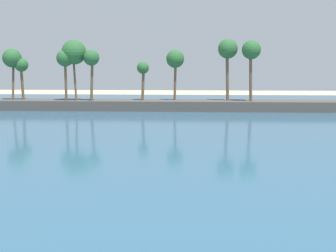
# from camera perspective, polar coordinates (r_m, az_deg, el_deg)

# --- Properties ---
(sea) EXTENTS (220.00, 100.40, 0.06)m
(sea) POSITION_cam_1_polar(r_m,az_deg,el_deg) (65.20, 2.71, 1.18)
(sea) COLOR #33607F
(sea) RESTS_ON ground
(palm_headland) EXTENTS (86.24, 6.07, 13.54)m
(palm_headland) POSITION_cam_1_polar(r_m,az_deg,el_deg) (74.94, 3.67, 4.99)
(palm_headland) COLOR #514C47
(palm_headland) RESTS_ON ground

